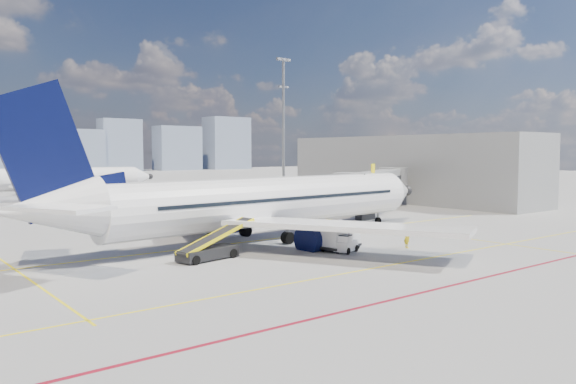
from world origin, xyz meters
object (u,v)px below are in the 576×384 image
object	(u,v)px
main_aircraft	(258,203)
baggage_tug	(345,244)
belt_loader	(209,250)
second_aircraft	(41,180)
ramp_worker	(407,236)
cargo_dolly	(341,236)

from	to	relation	value
main_aircraft	baggage_tug	distance (m)	9.11
baggage_tug	belt_loader	distance (m)	10.16
second_aircraft	belt_loader	bearing A→B (deg)	-91.23
main_aircraft	second_aircraft	distance (m)	55.05
second_aircraft	baggage_tug	world-z (taller)	second_aircraft
second_aircraft	ramp_worker	xyz separation A→B (m)	(10.52, -64.95, -2.32)
main_aircraft	baggage_tug	bearing A→B (deg)	-82.11
second_aircraft	belt_loader	xyz separation A→B (m)	(-4.13, -59.60, -2.54)
cargo_dolly	ramp_worker	size ratio (longest dim) A/B	2.08
main_aircraft	second_aircraft	size ratio (longest dim) A/B	1.17
main_aircraft	ramp_worker	world-z (taller)	main_aircraft
baggage_tug	cargo_dolly	distance (m)	1.18
belt_loader	ramp_worker	world-z (taller)	belt_loader
second_aircraft	cargo_dolly	size ratio (longest dim) A/B	9.69
second_aircraft	main_aircraft	bearing A→B (deg)	-83.79
main_aircraft	ramp_worker	xyz separation A→B (m)	(7.18, -10.01, -2.31)
main_aircraft	belt_loader	bearing A→B (deg)	-152.88
ramp_worker	main_aircraft	bearing A→B (deg)	61.29
ramp_worker	belt_loader	bearing A→B (deg)	95.56
cargo_dolly	belt_loader	size ratio (longest dim) A/B	0.57
second_aircraft	baggage_tug	size ratio (longest dim) A/B	16.17
second_aircraft	ramp_worker	world-z (taller)	second_aircraft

